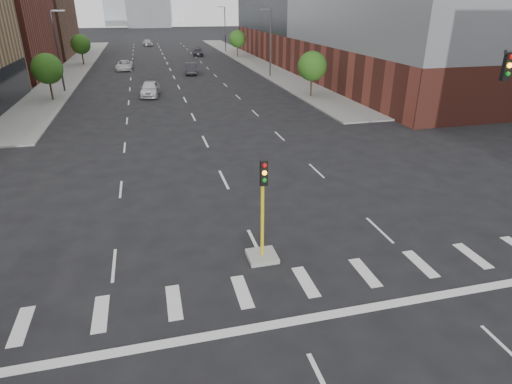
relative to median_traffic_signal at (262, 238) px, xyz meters
name	(u,v)px	position (x,y,z in m)	size (l,w,h in m)	color
sidewalk_left_far	(77,66)	(-15.00, 65.03, -0.90)	(5.00, 92.00, 0.15)	gray
sidewalk_right_far	(250,60)	(15.00, 65.03, -0.90)	(5.00, 92.00, 0.15)	gray
building_left_far_b	(14,21)	(-27.50, 83.03, 5.53)	(20.00, 24.00, 13.00)	brown
median_traffic_signal	(262,238)	(0.00, 0.00, 0.00)	(1.20, 1.20, 4.40)	#999993
streetlight_right_a	(270,40)	(13.41, 46.03, 4.04)	(1.60, 0.22, 9.07)	#2D2D30
streetlight_right_b	(225,27)	(13.41, 81.03, 4.04)	(1.60, 0.22, 9.07)	#2D2D30
streetlight_left	(58,48)	(-13.41, 41.03, 4.04)	(1.60, 0.22, 9.07)	#2D2D30
tree_left_near	(47,69)	(-14.00, 36.03, 2.42)	(3.20, 3.20, 4.85)	#382619
tree_left_far	(81,44)	(-14.00, 66.03, 2.42)	(3.20, 3.20, 4.85)	#382619
tree_right_near	(312,66)	(14.00, 31.03, 2.42)	(3.20, 3.20, 4.85)	#382619
tree_right_far	(237,39)	(14.00, 71.03, 2.42)	(3.20, 3.20, 4.85)	#382619
car_near_left	(150,89)	(-3.62, 35.97, -0.13)	(2.00, 4.97, 1.69)	silver
car_mid_right	(191,69)	(2.77, 51.43, -0.19)	(1.66, 4.76, 1.57)	#222127
car_far_left	(125,65)	(-6.99, 58.23, -0.24)	(2.42, 5.25, 1.46)	#B6B6B6
car_deep_right	(198,52)	(6.74, 75.20, -0.26)	(2.00, 4.91, 1.43)	#232228
car_distant	(148,42)	(-2.61, 99.52, -0.14)	(1.97, 4.89, 1.67)	#ABABAF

